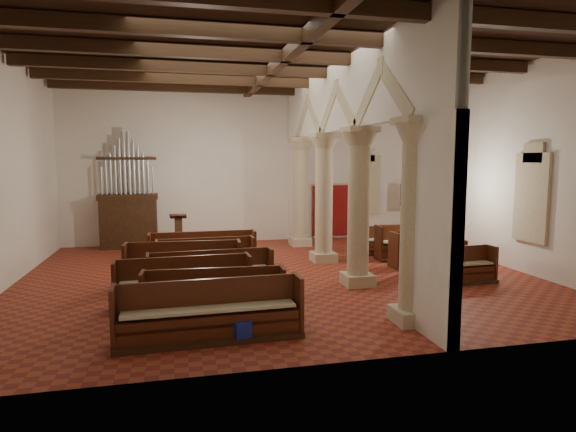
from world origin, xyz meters
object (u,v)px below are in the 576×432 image
(aisle_pew_0, at_px, (459,271))
(processional_banner, at_px, (405,221))
(lectern, at_px, (179,236))
(nave_pew_0, at_px, (210,321))
(pipe_organ, at_px, (129,211))

(aisle_pew_0, bearing_deg, processional_banner, 72.54)
(lectern, height_order, nave_pew_0, lectern)
(pipe_organ, height_order, nave_pew_0, pipe_organ)
(pipe_organ, distance_m, aisle_pew_0, 11.71)
(nave_pew_0, bearing_deg, pipe_organ, 101.22)
(processional_banner, distance_m, aisle_pew_0, 6.72)
(lectern, distance_m, nave_pew_0, 8.58)
(processional_banner, bearing_deg, aisle_pew_0, -113.78)
(nave_pew_0, height_order, aisle_pew_0, nave_pew_0)
(nave_pew_0, distance_m, aisle_pew_0, 7.19)
(pipe_organ, xyz_separation_m, lectern, (1.78, -1.48, -0.78))
(pipe_organ, height_order, aisle_pew_0, pipe_organ)
(lectern, relative_size, aisle_pew_0, 0.70)
(pipe_organ, distance_m, lectern, 2.45)
(lectern, distance_m, aisle_pew_0, 9.35)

